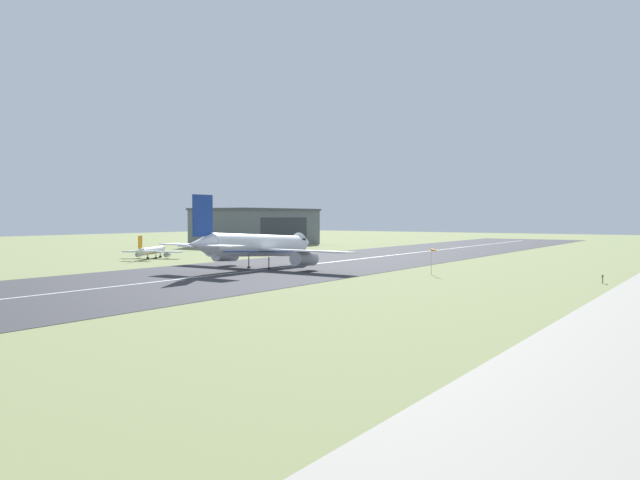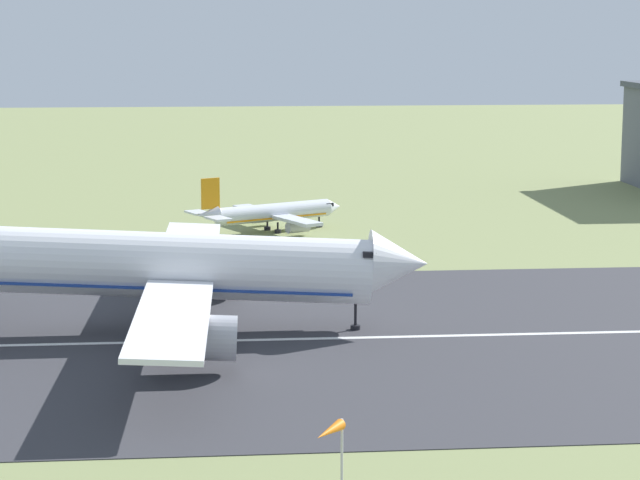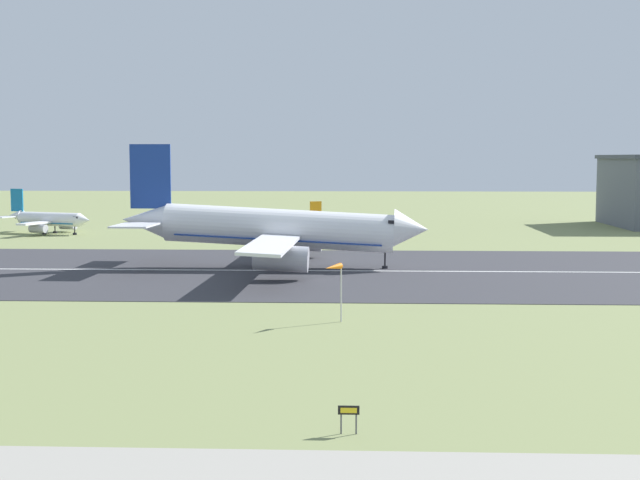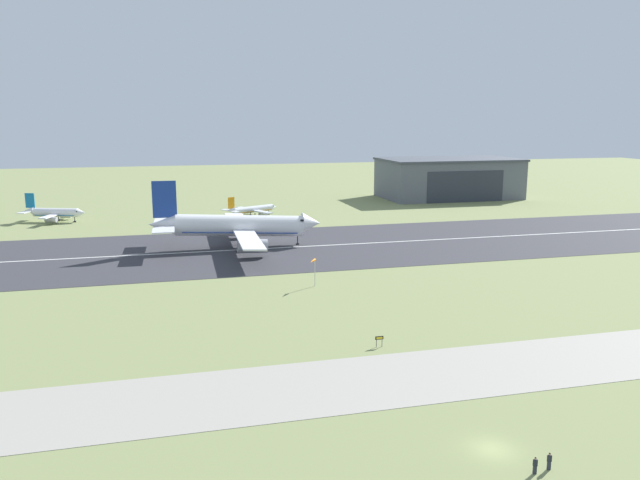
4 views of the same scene
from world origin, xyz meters
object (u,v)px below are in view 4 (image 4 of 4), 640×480
Objects in this scene: airplane_parked_west at (55,213)px; spectator_left at (535,465)px; airplane_landing at (238,226)px; runway_sign at (379,339)px; airplane_parked_centre at (252,210)px; windsock_pole at (313,262)px; spectator_right at (549,461)px.

airplane_parked_west is 181.53m from spectator_left.
airplane_landing is 32.59× the size of runway_sign.
airplane_landing is at bearing -102.18° from airplane_parked_centre.
airplane_landing reaches higher than windsock_pole.
windsock_pole is at bearing -77.61° from airplane_landing.
windsock_pole is at bearing -90.97° from airplane_parked_centre.
spectator_right is at bearing 10.05° from spectator_left.
spectator_left is (67.28, -168.59, -2.11)m from airplane_parked_west.
airplane_parked_west reaches higher than spectator_left.
spectator_left is 1.78m from spectator_right.
airplane_parked_west is 1.04× the size of airplane_parked_centre.
airplane_parked_centre is 12.30× the size of runway_sign.
airplane_parked_west is 12.29× the size of spectator_left.
windsock_pole is at bearing 92.98° from runway_sign.
windsock_pole is 3.48× the size of runway_sign.
airplane_parked_west reaches higher than windsock_pole.
airplane_landing is 113.96m from spectator_left.
spectator_left is at bearing -82.79° from airplane_landing.
windsock_pole is (9.47, -43.13, -0.39)m from airplane_landing.
airplane_landing is 9.36× the size of windsock_pole.
airplane_landing reaches higher than spectator_right.
airplane_parked_west is 64.20m from airplane_parked_centre.
airplane_parked_centre is 164.04m from spectator_right.
runway_sign is at bearing 94.90° from spectator_left.
airplane_parked_west is 12.80× the size of runway_sign.
runway_sign is (11.26, -77.47, -4.39)m from airplane_landing.
airplane_parked_centre is (11.07, 51.31, -3.25)m from airplane_landing.
airplane_parked_west is 181.90m from spectator_right.
spectator_right is (69.03, -168.28, -2.09)m from airplane_parked_west.
airplane_parked_west is at bearing 176.14° from airplane_parked_centre.
airplane_landing is 2.55× the size of airplane_parked_west.
airplane_landing is 78.41m from runway_sign.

